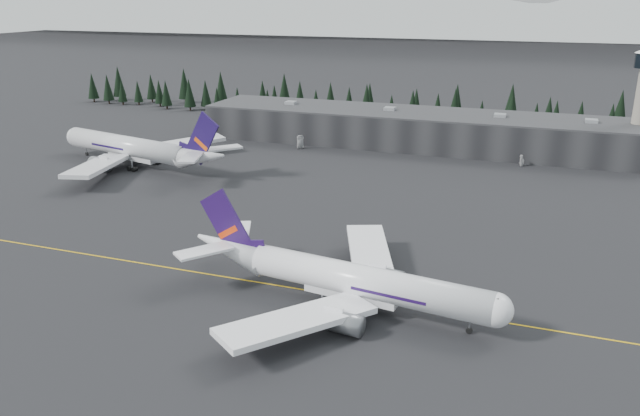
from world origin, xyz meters
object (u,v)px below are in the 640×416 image
(terminal, at_px, (415,129))
(gse_vehicle_a, at_px, (300,147))
(jet_parked, at_px, (140,149))
(gse_vehicle_b, at_px, (522,164))
(jet_main, at_px, (339,277))

(terminal, xyz_separation_m, gse_vehicle_a, (-38.24, -20.17, -5.58))
(jet_parked, distance_m, gse_vehicle_a, 57.58)
(terminal, bearing_deg, gse_vehicle_b, -24.51)
(terminal, relative_size, jet_parked, 2.25)
(jet_main, relative_size, jet_parked, 0.89)
(jet_main, relative_size, gse_vehicle_a, 12.14)
(terminal, distance_m, jet_main, 130.35)
(terminal, relative_size, gse_vehicle_b, 41.44)
(gse_vehicle_a, bearing_deg, jet_parked, -163.97)
(terminal, xyz_separation_m, jet_main, (12.66, -129.73, -1.07))
(jet_parked, bearing_deg, jet_main, 155.99)
(jet_main, relative_size, gse_vehicle_b, 16.29)
(jet_parked, relative_size, gse_vehicle_b, 18.40)
(terminal, xyz_separation_m, jet_parked, (-78.33, -61.17, -0.32))
(jet_parked, relative_size, gse_vehicle_a, 13.71)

